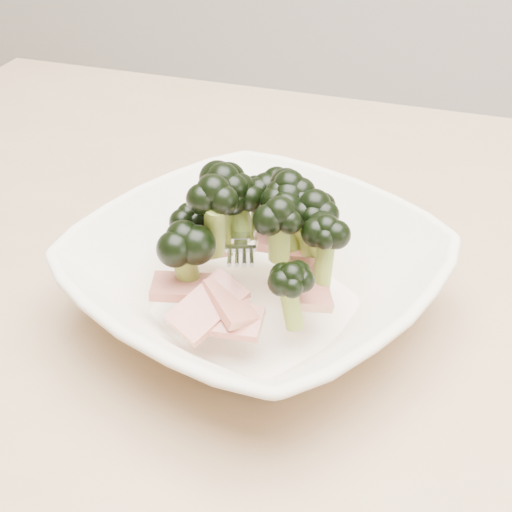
# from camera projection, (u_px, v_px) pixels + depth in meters

# --- Properties ---
(dining_table) EXTENTS (1.20, 0.80, 0.75)m
(dining_table) POSITION_uv_depth(u_px,v_px,m) (399.00, 416.00, 0.58)
(dining_table) COLOR tan
(dining_table) RESTS_ON ground
(broccoli_dish) EXTENTS (0.33, 0.33, 0.12)m
(broccoli_dish) POSITION_uv_depth(u_px,v_px,m) (256.00, 267.00, 0.51)
(broccoli_dish) COLOR white
(broccoli_dish) RESTS_ON dining_table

